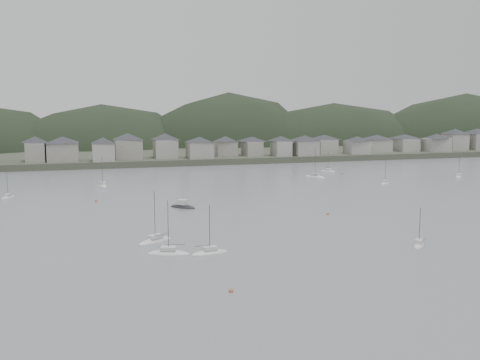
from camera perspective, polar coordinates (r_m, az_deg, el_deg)
name	(u,v)px	position (r m, az deg, el deg)	size (l,w,h in m)	color
ground	(368,274)	(92.49, 13.50, -9.73)	(900.00, 900.00, 0.00)	slate
far_shore_land	(150,145)	(374.75, -9.61, 3.66)	(900.00, 250.00, 3.00)	#383D2D
forested_ridge	(162,167)	(351.25, -8.27, 1.33)	(851.55, 103.94, 102.57)	black
waterfront_town	(274,144)	(277.10, 3.68, 3.84)	(451.48, 28.46, 12.92)	gray
moored_fleet	(168,216)	(137.04, -7.64, -3.80)	(244.84, 170.50, 12.91)	silver
motor_launch_far	(183,207)	(148.38, -6.12, -2.84)	(7.59, 7.67, 3.90)	black
mooring_buoys	(234,213)	(139.14, -0.70, -3.57)	(175.70, 131.94, 0.70)	#B5573C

